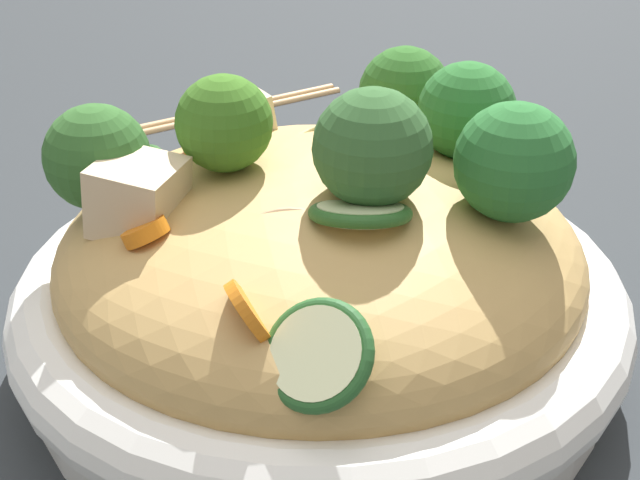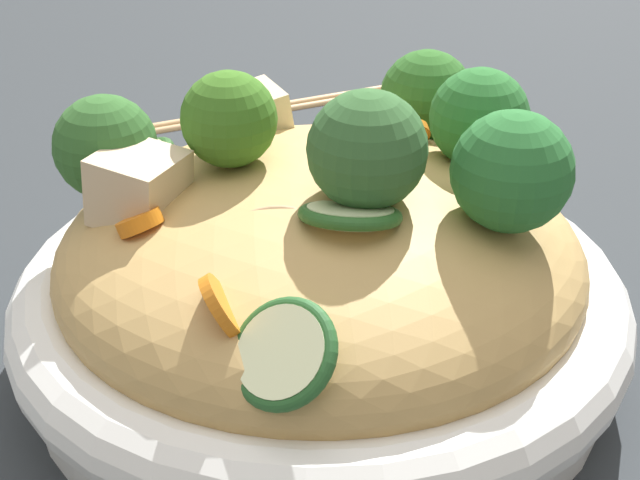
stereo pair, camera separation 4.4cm
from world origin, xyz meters
The scene contains 8 objects.
ground_plane centered at (0.00, 0.00, 0.00)m, with size 3.00×3.00×0.00m, color #2A2F33.
serving_bowl centered at (0.00, 0.00, 0.03)m, with size 0.29×0.29×0.05m.
noodle_heap centered at (0.00, 0.00, 0.06)m, with size 0.25×0.25×0.09m.
broccoli_florets centered at (0.00, -0.03, 0.11)m, with size 0.21×0.22×0.08m.
carrot_coins centered at (0.02, 0.02, 0.09)m, with size 0.14×0.19×0.03m.
zucchini_slices centered at (0.00, 0.05, 0.09)m, with size 0.21×0.12×0.05m.
chicken_chunks centered at (0.07, 0.02, 0.09)m, with size 0.08×0.14×0.04m.
chopsticks_pair centered at (0.27, -0.18, 0.00)m, with size 0.09×0.22×0.01m.
Camera 1 is at (-0.25, 0.29, 0.28)m, focal length 53.29 mm.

